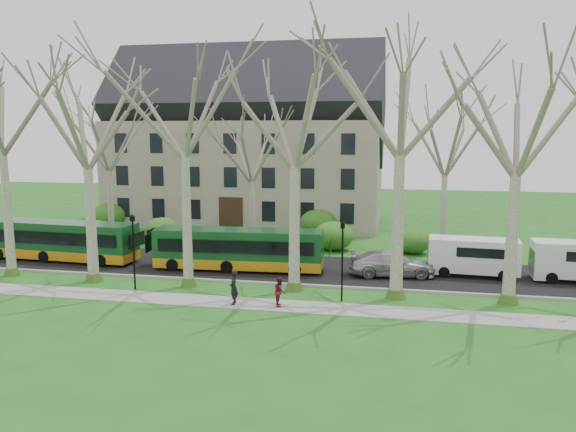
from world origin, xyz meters
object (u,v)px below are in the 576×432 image
Objects in this scene: bus_follow at (239,249)px; sedan at (392,264)px; pedestrian_a at (234,287)px; pedestrian_b at (280,291)px; bus_lead at (60,240)px; van_a at (473,257)px.

bus_follow is 2.06× the size of sedan.
pedestrian_b is at bearing 82.62° from pedestrian_a.
bus_lead is 23.07m from sedan.
pedestrian_b is at bearing -19.27° from bus_lead.
bus_follow is at bearing -177.93° from pedestrian_a.
bus_follow is 2.03× the size of van_a.
pedestrian_a is at bearing 125.32° from sedan.
van_a reaches higher than pedestrian_b.
pedestrian_a is at bearing -23.14° from bus_lead.
van_a is 2.99× the size of pedestrian_a.
van_a is 3.52× the size of pedestrian_b.
bus_follow is 8.32m from pedestrian_b.
sedan is at bearing -50.69° from pedestrian_b.
sedan is 11.09m from pedestrian_a.
sedan is (23.06, 0.04, -0.63)m from bus_lead.
bus_lead is 2.10× the size of sedan.
van_a is 13.53m from pedestrian_b.
bus_follow is at bearing 83.74° from sedan.
bus_follow is 6.05× the size of pedestrian_a.
bus_lead is 1.02× the size of bus_follow.
bus_lead is 28.08m from van_a.
bus_follow reaches higher than pedestrian_a.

